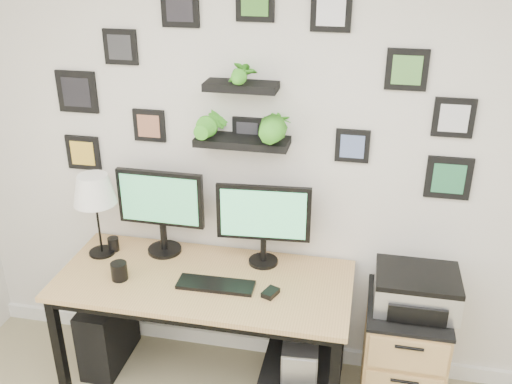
% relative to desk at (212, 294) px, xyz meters
% --- Properties ---
extents(room, '(4.00, 4.00, 4.00)m').
position_rel_desk_xyz_m(room, '(0.42, 0.32, -0.58)').
color(room, tan).
rests_on(room, ground).
extents(desk, '(1.60, 0.70, 0.75)m').
position_rel_desk_xyz_m(desk, '(0.00, 0.00, 0.00)').
color(desk, tan).
rests_on(desk, ground).
extents(monitor_left, '(0.50, 0.20, 0.51)m').
position_rel_desk_xyz_m(monitor_left, '(-0.34, 0.18, 0.42)').
color(monitor_left, black).
rests_on(monitor_left, desk).
extents(monitor_right, '(0.52, 0.18, 0.48)m').
position_rel_desk_xyz_m(monitor_right, '(0.25, 0.18, 0.41)').
color(monitor_right, black).
rests_on(monitor_right, desk).
extents(keyboard, '(0.41, 0.14, 0.02)m').
position_rel_desk_xyz_m(keyboard, '(0.05, -0.10, 0.13)').
color(keyboard, black).
rests_on(keyboard, desk).
extents(mouse, '(0.09, 0.11, 0.03)m').
position_rel_desk_xyz_m(mouse, '(0.35, -0.11, 0.14)').
color(mouse, black).
rests_on(mouse, desk).
extents(table_lamp, '(0.24, 0.24, 0.49)m').
position_rel_desk_xyz_m(table_lamp, '(-0.69, 0.10, 0.52)').
color(table_lamp, black).
rests_on(table_lamp, desk).
extents(mug, '(0.09, 0.09, 0.10)m').
position_rel_desk_xyz_m(mug, '(-0.48, -0.13, 0.17)').
color(mug, black).
rests_on(mug, desk).
extents(pen_cup, '(0.06, 0.06, 0.08)m').
position_rel_desk_xyz_m(pen_cup, '(-0.64, 0.14, 0.17)').
color(pen_cup, black).
rests_on(pen_cup, desk).
extents(pc_tower_black, '(0.20, 0.45, 0.45)m').
position_rel_desk_xyz_m(pc_tower_black, '(-0.69, 0.05, -0.40)').
color(pc_tower_black, black).
rests_on(pc_tower_black, ground).
extents(pc_tower_grey, '(0.23, 0.46, 0.44)m').
position_rel_desk_xyz_m(pc_tower_grey, '(0.51, 0.02, -0.41)').
color(pc_tower_grey, gray).
rests_on(pc_tower_grey, ground).
extents(file_cabinet, '(0.43, 0.53, 0.67)m').
position_rel_desk_xyz_m(file_cabinet, '(1.06, 0.06, -0.29)').
color(file_cabinet, tan).
rests_on(file_cabinet, ground).
extents(printer, '(0.43, 0.35, 0.19)m').
position_rel_desk_xyz_m(printer, '(1.09, 0.06, 0.14)').
color(printer, silver).
rests_on(printer, file_cabinet).
extents(wall_decor, '(2.28, 0.18, 1.07)m').
position_rel_desk_xyz_m(wall_decor, '(0.14, 0.27, 1.03)').
color(wall_decor, black).
rests_on(wall_decor, ground).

